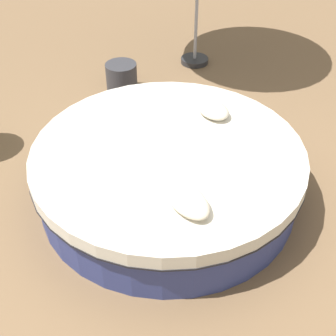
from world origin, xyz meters
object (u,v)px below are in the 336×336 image
Objects in this scene: throw_pillow_0 at (186,199)px; side_table at (122,78)px; throw_pillow_1 at (213,109)px; round_bed at (168,172)px.

throw_pillow_0 reaches higher than side_table.
throw_pillow_1 is at bearing -44.95° from throw_pillow_0.
throw_pillow_1 is (1.05, -1.04, -0.00)m from throw_pillow_0.
throw_pillow_0 is 3.16m from side_table.
round_bed is at bearing 110.30° from throw_pillow_1.
throw_pillow_0 is at bearing 135.05° from throw_pillow_1.
throw_pillow_1 is 0.95× the size of side_table.
throw_pillow_0 is at bearing 163.60° from side_table.
throw_pillow_1 reaches higher than round_bed.
throw_pillow_0 is 1.48m from throw_pillow_1.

